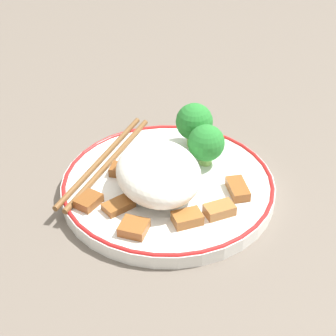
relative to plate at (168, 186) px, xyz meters
The scene contains 14 objects.
ground_plane 0.01m from the plate, ahead, with size 3.00×3.00×0.00m, color #665B51.
plate is the anchor object (origin of this frame).
rice_mound 0.04m from the plate, 48.85° to the right, with size 0.12×0.09×0.05m.
broccoli_back_left 0.07m from the plate, 113.79° to the left, with size 0.04×0.04×0.05m.
broccoli_back_center 0.09m from the plate, 141.10° to the left, with size 0.05×0.05×0.06m.
meat_near_front 0.06m from the plate, 121.75° to the right, with size 0.03×0.04×0.01m.
meat_near_left 0.08m from the plate, ahead, with size 0.02×0.03×0.01m.
meat_near_right 0.09m from the plate, 38.53° to the right, with size 0.04×0.04×0.01m.
meat_near_back 0.08m from the plate, 28.07° to the left, with size 0.02×0.03×0.01m.
meat_on_rice_edge 0.08m from the plate, 59.75° to the left, with size 0.04×0.02×0.01m.
meat_mid_left 0.07m from the plate, 64.45° to the right, with size 0.03×0.04×0.01m.
meat_mid_right 0.10m from the plate, 80.66° to the right, with size 0.03×0.04×0.01m.
meat_far_scatter 0.06m from the plate, 169.36° to the right, with size 0.04×0.04×0.01m.
chopsticks 0.09m from the plate, 132.08° to the right, with size 0.17×0.14×0.01m.
Camera 1 is at (0.50, -0.14, 0.42)m, focal length 60.00 mm.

